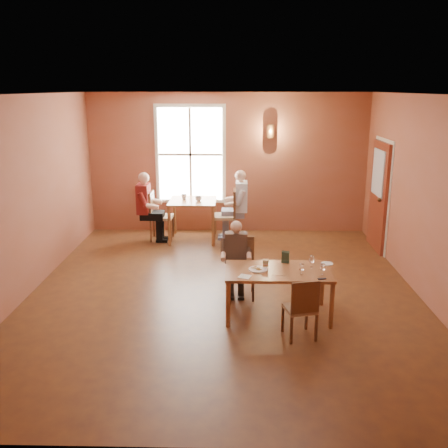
{
  "coord_description": "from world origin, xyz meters",
  "views": [
    {
      "loc": [
        0.18,
        -7.23,
        3.09
      ],
      "look_at": [
        0.0,
        0.2,
        1.05
      ],
      "focal_mm": 40.0,
      "sensor_mm": 36.0,
      "label": 1
    }
  ],
  "objects_px": {
    "diner_main": "(241,263)",
    "chair_empty": "(300,307)",
    "main_table": "(277,293)",
    "second_table": "(193,220)",
    "diner_maroon": "(160,207)",
    "chair_diner_maroon": "(162,216)",
    "chair_diner_main": "(241,269)",
    "diner_white": "(226,207)",
    "chair_diner_white": "(224,215)"
  },
  "relations": [
    {
      "from": "diner_main",
      "to": "chair_empty",
      "type": "distance_m",
      "value": 1.44
    },
    {
      "from": "main_table",
      "to": "second_table",
      "type": "relative_size",
      "value": 1.51
    },
    {
      "from": "second_table",
      "to": "diner_maroon",
      "type": "bearing_deg",
      "value": 180.0
    },
    {
      "from": "chair_empty",
      "to": "chair_diner_maroon",
      "type": "distance_m",
      "value": 4.81
    },
    {
      "from": "chair_diner_main",
      "to": "chair_empty",
      "type": "relative_size",
      "value": 1.11
    },
    {
      "from": "main_table",
      "to": "chair_empty",
      "type": "distance_m",
      "value": 0.65
    },
    {
      "from": "main_table",
      "to": "diner_white",
      "type": "xyz_separation_m",
      "value": [
        -0.79,
        3.59,
        0.37
      ]
    },
    {
      "from": "diner_white",
      "to": "chair_diner_maroon",
      "type": "bearing_deg",
      "value": 90.0
    },
    {
      "from": "diner_white",
      "to": "main_table",
      "type": "bearing_deg",
      "value": -167.51
    },
    {
      "from": "second_table",
      "to": "chair_diner_white",
      "type": "relative_size",
      "value": 0.9
    },
    {
      "from": "second_table",
      "to": "diner_white",
      "type": "xyz_separation_m",
      "value": [
        0.68,
        0.0,
        0.28
      ]
    },
    {
      "from": "diner_white",
      "to": "chair_diner_white",
      "type": "bearing_deg",
      "value": 90.0
    },
    {
      "from": "chair_empty",
      "to": "diner_white",
      "type": "distance_m",
      "value": 4.33
    },
    {
      "from": "diner_main",
      "to": "chair_diner_maroon",
      "type": "distance_m",
      "value": 3.38
    },
    {
      "from": "second_table",
      "to": "chair_diner_maroon",
      "type": "height_order",
      "value": "chair_diner_maroon"
    },
    {
      "from": "diner_white",
      "to": "diner_maroon",
      "type": "bearing_deg",
      "value": 90.0
    },
    {
      "from": "main_table",
      "to": "diner_main",
      "type": "bearing_deg",
      "value": 128.88
    },
    {
      "from": "chair_diner_main",
      "to": "chair_diner_white",
      "type": "distance_m",
      "value": 2.96
    },
    {
      "from": "second_table",
      "to": "diner_main",
      "type": "bearing_deg",
      "value": -71.82
    },
    {
      "from": "diner_maroon",
      "to": "chair_empty",
      "type": "bearing_deg",
      "value": 29.65
    },
    {
      "from": "chair_empty",
      "to": "diner_white",
      "type": "bearing_deg",
      "value": 89.8
    },
    {
      "from": "second_table",
      "to": "diner_white",
      "type": "relative_size",
      "value": 0.68
    },
    {
      "from": "chair_empty",
      "to": "second_table",
      "type": "distance_m",
      "value": 4.53
    },
    {
      "from": "diner_white",
      "to": "chair_diner_main",
      "type": "bearing_deg",
      "value": -174.27
    },
    {
      "from": "second_table",
      "to": "chair_diner_white",
      "type": "bearing_deg",
      "value": 0.0
    },
    {
      "from": "chair_diner_white",
      "to": "chair_diner_maroon",
      "type": "relative_size",
      "value": 1.04
    },
    {
      "from": "diner_main",
      "to": "diner_maroon",
      "type": "distance_m",
      "value": 3.4
    },
    {
      "from": "main_table",
      "to": "chair_diner_maroon",
      "type": "bearing_deg",
      "value": 120.64
    },
    {
      "from": "chair_empty",
      "to": "chair_diner_maroon",
      "type": "height_order",
      "value": "chair_diner_maroon"
    },
    {
      "from": "chair_diner_maroon",
      "to": "diner_main",
      "type": "bearing_deg",
      "value": 28.7
    },
    {
      "from": "chair_diner_white",
      "to": "diner_maroon",
      "type": "height_order",
      "value": "diner_maroon"
    },
    {
      "from": "diner_main",
      "to": "chair_empty",
      "type": "relative_size",
      "value": 1.35
    },
    {
      "from": "main_table",
      "to": "chair_diner_main",
      "type": "xyz_separation_m",
      "value": [
        -0.5,
        0.65,
        0.11
      ]
    },
    {
      "from": "chair_diner_main",
      "to": "diner_maroon",
      "type": "relative_size",
      "value": 0.65
    },
    {
      "from": "chair_diner_main",
      "to": "chair_diner_maroon",
      "type": "distance_m",
      "value": 3.36
    },
    {
      "from": "diner_white",
      "to": "chair_empty",
      "type": "bearing_deg",
      "value": -166.24
    },
    {
      "from": "chair_diner_white",
      "to": "diner_white",
      "type": "xyz_separation_m",
      "value": [
        0.03,
        0.0,
        0.17
      ]
    },
    {
      "from": "chair_diner_main",
      "to": "chair_empty",
      "type": "bearing_deg",
      "value": 120.25
    },
    {
      "from": "diner_main",
      "to": "chair_diner_white",
      "type": "distance_m",
      "value": 2.98
    },
    {
      "from": "main_table",
      "to": "chair_diner_maroon",
      "type": "xyz_separation_m",
      "value": [
        -2.12,
        3.59,
        0.17
      ]
    },
    {
      "from": "diner_white",
      "to": "chair_diner_maroon",
      "type": "distance_m",
      "value": 1.34
    },
    {
      "from": "main_table",
      "to": "diner_maroon",
      "type": "height_order",
      "value": "diner_maroon"
    },
    {
      "from": "diner_maroon",
      "to": "second_table",
      "type": "bearing_deg",
      "value": 90.0
    },
    {
      "from": "second_table",
      "to": "chair_diner_white",
      "type": "height_order",
      "value": "chair_diner_white"
    },
    {
      "from": "chair_diner_white",
      "to": "chair_empty",
      "type": "bearing_deg",
      "value": -165.85
    },
    {
      "from": "chair_empty",
      "to": "diner_white",
      "type": "height_order",
      "value": "diner_white"
    },
    {
      "from": "main_table",
      "to": "diner_maroon",
      "type": "relative_size",
      "value": 1.04
    },
    {
      "from": "chair_diner_main",
      "to": "chair_diner_maroon",
      "type": "xyz_separation_m",
      "value": [
        -1.62,
        2.94,
        0.06
      ]
    },
    {
      "from": "second_table",
      "to": "diner_maroon",
      "type": "height_order",
      "value": "diner_maroon"
    },
    {
      "from": "second_table",
      "to": "chair_diner_maroon",
      "type": "xyz_separation_m",
      "value": [
        -0.65,
        0.0,
        0.09
      ]
    }
  ]
}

